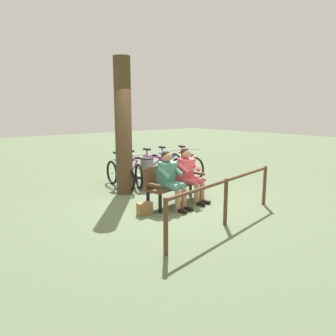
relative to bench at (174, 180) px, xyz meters
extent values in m
plane|color=#566647|center=(0.06, 0.02, -0.51)|extent=(40.00, 40.00, 0.00)
cube|color=#51331E|center=(-0.01, 0.08, -0.08)|extent=(1.65, 0.69, 0.05)
cube|color=#51331E|center=(0.02, -0.11, 0.15)|extent=(1.60, 0.39, 0.42)
cube|color=#51331E|center=(-0.76, -0.04, 0.05)|extent=(0.12, 0.40, 0.05)
cube|color=#51331E|center=(0.74, 0.20, 0.05)|extent=(0.12, 0.40, 0.05)
cylinder|color=black|center=(-0.75, 0.13, -0.31)|extent=(0.07, 0.07, 0.40)
cylinder|color=black|center=(0.67, 0.36, -0.31)|extent=(0.07, 0.07, 0.40)
cylinder|color=black|center=(-0.70, -0.20, -0.31)|extent=(0.07, 0.07, 0.40)
cylinder|color=black|center=(0.73, 0.03, -0.31)|extent=(0.07, 0.07, 0.40)
cube|color=#D84C59|center=(-0.32, 0.01, 0.20)|extent=(0.42, 0.36, 0.55)
sphere|color=#A87554|center=(-0.33, 0.03, 0.56)|extent=(0.21, 0.21, 0.21)
sphere|color=black|center=(-0.32, 0.00, 0.59)|extent=(0.20, 0.20, 0.20)
cylinder|color=#D84C59|center=(-0.45, 0.19, -0.02)|extent=(0.21, 0.42, 0.15)
cylinder|color=#A87554|center=(-0.48, 0.39, -0.28)|extent=(0.11, 0.11, 0.45)
cube|color=black|center=(-0.50, 0.49, -0.47)|extent=(0.12, 0.23, 0.07)
cylinder|color=#D84C59|center=(-0.54, 0.10, 0.27)|extent=(0.14, 0.32, 0.23)
cylinder|color=#D84C59|center=(-0.26, 0.22, -0.02)|extent=(0.21, 0.42, 0.15)
cylinder|color=#A87554|center=(-0.29, 0.42, -0.28)|extent=(0.11, 0.11, 0.45)
cube|color=black|center=(-0.30, 0.52, -0.47)|extent=(0.12, 0.23, 0.07)
cylinder|color=#D84C59|center=(-0.14, 0.16, 0.27)|extent=(0.14, 0.32, 0.23)
cube|color=silver|center=(-0.37, 0.31, 0.26)|extent=(0.22, 0.15, 0.09)
cube|color=#4C8C7A|center=(0.31, 0.11, 0.20)|extent=(0.42, 0.36, 0.55)
sphere|color=#A87554|center=(0.31, 0.13, 0.56)|extent=(0.21, 0.21, 0.21)
sphere|color=black|center=(0.31, 0.10, 0.59)|extent=(0.20, 0.20, 0.20)
cylinder|color=#4C8C7A|center=(0.18, 0.29, -0.02)|extent=(0.21, 0.42, 0.15)
cylinder|color=#A87554|center=(0.15, 0.49, -0.28)|extent=(0.11, 0.11, 0.45)
cube|color=black|center=(0.13, 0.59, -0.47)|extent=(0.12, 0.23, 0.07)
cylinder|color=#4C8C7A|center=(0.09, 0.20, 0.27)|extent=(0.14, 0.32, 0.23)
cylinder|color=#4C8C7A|center=(0.38, 0.32, -0.02)|extent=(0.21, 0.42, 0.15)
cylinder|color=#A87554|center=(0.34, 0.52, -0.28)|extent=(0.11, 0.11, 0.45)
cube|color=black|center=(0.33, 0.62, -0.47)|extent=(0.12, 0.23, 0.07)
cylinder|color=#4C8C7A|center=(0.49, 0.26, 0.27)|extent=(0.14, 0.32, 0.23)
cube|color=olive|center=(0.96, 0.24, -0.39)|extent=(0.31, 0.17, 0.24)
cylinder|color=#4C3823|center=(0.40, -1.40, 1.12)|extent=(0.40, 0.40, 3.25)
cylinder|color=slate|center=(-0.37, -1.52, -0.12)|extent=(0.34, 0.34, 0.76)
cylinder|color=black|center=(-0.37, -1.52, 0.27)|extent=(0.35, 0.35, 0.03)
torus|color=black|center=(-2.07, -1.40, -0.18)|extent=(0.10, 0.66, 0.66)
cylinder|color=silver|center=(-2.07, -1.40, -0.18)|extent=(0.05, 0.06, 0.06)
torus|color=black|center=(-2.13, -2.42, -0.18)|extent=(0.10, 0.66, 0.66)
cylinder|color=silver|center=(-2.13, -2.42, -0.18)|extent=(0.05, 0.06, 0.06)
cylinder|color=#B71414|center=(-2.10, -1.91, 0.20)|extent=(0.08, 0.63, 0.04)
cylinder|color=#B71414|center=(-2.09, -1.83, 0.00)|extent=(0.08, 0.60, 0.43)
cylinder|color=#B71414|center=(-2.11, -2.09, 0.12)|extent=(0.04, 0.04, 0.55)
cube|color=black|center=(-2.11, -2.09, 0.40)|extent=(0.10, 0.23, 0.05)
cylinder|color=#B2B2B7|center=(-2.07, -1.50, 0.37)|extent=(0.48, 0.06, 0.03)
torus|color=black|center=(-1.55, -1.61, -0.18)|extent=(0.11, 0.66, 0.66)
cylinder|color=silver|center=(-1.55, -1.61, -0.18)|extent=(0.05, 0.06, 0.06)
torus|color=black|center=(-1.47, -2.62, -0.18)|extent=(0.11, 0.66, 0.66)
cylinder|color=silver|center=(-1.47, -2.62, -0.18)|extent=(0.05, 0.06, 0.06)
cylinder|color=#1E519E|center=(-1.51, -2.12, 0.20)|extent=(0.09, 0.63, 0.04)
cylinder|color=#1E519E|center=(-1.52, -2.04, 0.00)|extent=(0.09, 0.60, 0.43)
cylinder|color=#1E519E|center=(-1.50, -2.30, 0.12)|extent=(0.04, 0.04, 0.55)
cube|color=black|center=(-1.50, -2.30, 0.40)|extent=(0.11, 0.23, 0.05)
cylinder|color=#B2B2B7|center=(-1.54, -1.71, 0.37)|extent=(0.48, 0.07, 0.03)
torus|color=black|center=(-1.06, -1.54, -0.18)|extent=(0.25, 0.65, 0.66)
cylinder|color=silver|center=(-1.06, -1.54, -0.18)|extent=(0.06, 0.07, 0.06)
torus|color=black|center=(-0.77, -2.51, -0.18)|extent=(0.25, 0.65, 0.66)
cylinder|color=silver|center=(-0.77, -2.51, -0.18)|extent=(0.06, 0.07, 0.06)
cylinder|color=#8C268C|center=(-0.91, -2.03, 0.20)|extent=(0.22, 0.62, 0.04)
cylinder|color=#8C268C|center=(-0.94, -1.95, 0.00)|extent=(0.21, 0.58, 0.43)
cylinder|color=#8C268C|center=(-0.86, -2.20, 0.12)|extent=(0.04, 0.04, 0.55)
cube|color=black|center=(-0.86, -2.20, 0.40)|extent=(0.15, 0.24, 0.05)
cylinder|color=#B2B2B7|center=(-1.03, -1.63, 0.37)|extent=(0.47, 0.17, 0.03)
torus|color=black|center=(-0.11, -1.53, -0.18)|extent=(0.27, 0.64, 0.66)
cylinder|color=silver|center=(-0.11, -1.53, -0.18)|extent=(0.07, 0.07, 0.06)
torus|color=black|center=(-0.44, -2.50, -0.18)|extent=(0.27, 0.64, 0.66)
cylinder|color=silver|center=(-0.44, -2.50, -0.18)|extent=(0.07, 0.07, 0.06)
cylinder|color=#8C268C|center=(-0.27, -2.01, 0.20)|extent=(0.24, 0.61, 0.04)
cylinder|color=#8C268C|center=(-0.25, -1.94, 0.00)|extent=(0.23, 0.58, 0.43)
cylinder|color=#8C268C|center=(-0.33, -2.19, 0.12)|extent=(0.04, 0.04, 0.55)
cube|color=black|center=(-0.33, -2.19, 0.40)|extent=(0.16, 0.24, 0.05)
cylinder|color=#B2B2B7|center=(-0.14, -1.63, 0.37)|extent=(0.47, 0.18, 0.03)
torus|color=black|center=(0.28, -1.40, -0.18)|extent=(0.13, 0.66, 0.66)
cylinder|color=silver|center=(0.28, -1.40, -0.18)|extent=(0.06, 0.06, 0.06)
torus|color=black|center=(0.18, -2.42, -0.18)|extent=(0.13, 0.66, 0.66)
cylinder|color=silver|center=(0.18, -2.42, -0.18)|extent=(0.06, 0.06, 0.06)
cylinder|color=#1E519E|center=(0.23, -1.91, 0.20)|extent=(0.10, 0.63, 0.04)
cylinder|color=#1E519E|center=(0.24, -1.83, 0.00)|extent=(0.10, 0.60, 0.43)
cylinder|color=#1E519E|center=(0.21, -2.09, 0.12)|extent=(0.04, 0.04, 0.55)
cube|color=black|center=(0.21, -2.09, 0.40)|extent=(0.11, 0.23, 0.05)
cylinder|color=#B2B2B7|center=(0.27, -1.50, 0.37)|extent=(0.48, 0.08, 0.03)
cylinder|color=#51331E|center=(-1.42, 1.35, -0.08)|extent=(0.07, 0.07, 0.85)
cylinder|color=#51331E|center=(0.16, 1.61, -0.08)|extent=(0.07, 0.07, 0.85)
cylinder|color=#51331E|center=(1.75, 1.86, -0.08)|extent=(0.07, 0.07, 0.85)
cylinder|color=#51331E|center=(0.16, 1.61, 0.30)|extent=(3.18, 0.57, 0.06)
camera|label=1|loc=(4.38, 5.10, 1.54)|focal=33.63mm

